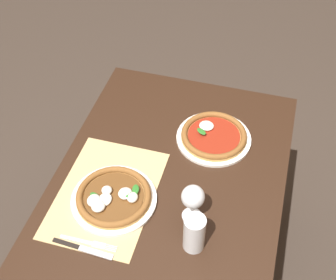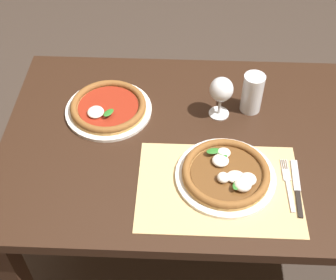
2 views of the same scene
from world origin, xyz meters
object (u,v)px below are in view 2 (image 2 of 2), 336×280
object	(u,v)px
knife	(297,188)
fork	(288,184)
pint_glass	(252,94)
pizza_near	(226,174)
wine_glass	(221,91)
pizza_far	(108,107)

from	to	relation	value
knife	fork	bearing A→B (deg)	156.23
pint_glass	fork	bearing A→B (deg)	-75.11
pizza_near	knife	bearing A→B (deg)	-8.18
fork	knife	bearing A→B (deg)	-23.77
pizza_near	wine_glass	world-z (taller)	wine_glass
pizza_near	pint_glass	bearing A→B (deg)	72.92
pint_glass	fork	size ratio (longest dim) A/B	0.72
pizza_far	fork	world-z (taller)	pizza_far
pint_glass	knife	size ratio (longest dim) A/B	0.67
pizza_near	fork	world-z (taller)	pizza_near
pizza_near	knife	distance (m)	0.21
pizza_near	wine_glass	size ratio (longest dim) A/B	1.98
pizza_far	pint_glass	distance (m)	0.50
knife	wine_glass	bearing A→B (deg)	125.66
pint_glass	knife	xyz separation A→B (m)	(0.11, -0.35, -0.06)
pizza_far	wine_glass	size ratio (longest dim) A/B	1.94
pizza_near	wine_glass	bearing A→B (deg)	92.84
wine_glass	pint_glass	world-z (taller)	wine_glass
pint_glass	fork	distance (m)	0.35
pizza_near	pizza_far	xyz separation A→B (m)	(-0.40, 0.28, -0.00)
pizza_far	knife	distance (m)	0.68
wine_glass	fork	bearing A→B (deg)	-56.56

